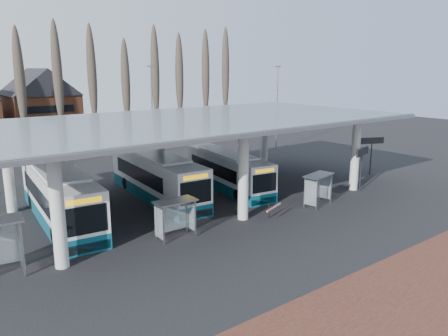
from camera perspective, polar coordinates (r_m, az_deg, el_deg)
ground at (r=27.86m, az=5.81°, el=-7.98°), size 140.00×140.00×0.00m
station_canopy at (r=32.59m, az=-3.66°, el=5.44°), size 32.00×16.00×6.34m
poplar_row at (r=54.89m, az=-18.69°, el=11.07°), size 45.10×1.10×14.50m
lamp_post_b at (r=51.06m, az=-9.38°, el=7.61°), size 0.80×0.16×10.17m
lamp_post_c at (r=54.51m, az=6.93°, el=8.01°), size 0.80×0.16×10.17m
bus_0 at (r=30.75m, az=-20.67°, el=-3.48°), size 3.90×12.93×3.54m
bus_1 at (r=34.39m, az=-8.82°, el=-1.16°), size 3.63×12.63×3.46m
bus_2 at (r=36.73m, az=0.38°, el=-0.39°), size 3.97×11.34×3.09m
shelter_1 at (r=26.12m, az=-6.51°, el=-5.49°), size 2.54×1.31×2.33m
shelter_2 at (r=32.75m, az=12.05°, el=-1.88°), size 2.73×1.75×2.34m
info_sign_0 at (r=37.12m, az=17.59°, el=1.61°), size 2.36×0.78×3.60m
info_sign_1 at (r=43.44m, az=18.77°, el=3.06°), size 2.24×1.08×3.56m
barrier at (r=29.37m, az=6.37°, el=-5.25°), size 1.92×0.91×1.01m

